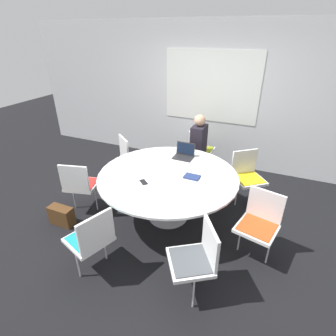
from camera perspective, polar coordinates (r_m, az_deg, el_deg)
ground_plane at (r=4.03m, az=0.00°, el=-10.48°), size 16.00×16.00×0.00m
wall_back at (r=5.27m, az=9.26°, el=14.99°), size 8.00×0.07×2.70m
conference_table at (r=3.68m, az=0.00°, el=-2.90°), size 1.93×1.93×0.73m
chair_0 at (r=5.09m, az=6.69°, el=4.70°), size 0.43×0.45×0.86m
chair_1 at (r=4.76m, az=-7.99°, el=2.95°), size 0.61×0.60×0.86m
chair_2 at (r=4.05m, az=-18.64°, el=-3.08°), size 0.53×0.52×0.86m
chair_3 at (r=3.05m, az=-16.34°, el=-14.21°), size 0.54×0.56×0.86m
chair_4 at (r=2.76m, az=6.30°, el=-18.48°), size 0.59×0.60×0.86m
chair_5 at (r=3.32m, az=19.32°, el=-10.75°), size 0.53×0.51×0.86m
chair_6 at (r=4.27m, az=16.83°, el=-1.18°), size 0.61×0.60×0.86m
person_0 at (r=4.78m, az=6.87°, el=5.65°), size 0.26×0.36×1.21m
laptop at (r=4.11m, az=3.53°, el=3.11°), size 0.30×0.25×0.21m
spiral_notebook at (r=3.56m, az=5.23°, el=-1.91°), size 0.21×0.15×0.02m
cell_phone at (r=3.45m, az=-5.34°, el=-3.07°), size 0.15×0.14×0.01m
handbag at (r=4.11m, az=-22.17°, el=-9.58°), size 0.36×0.16×0.28m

